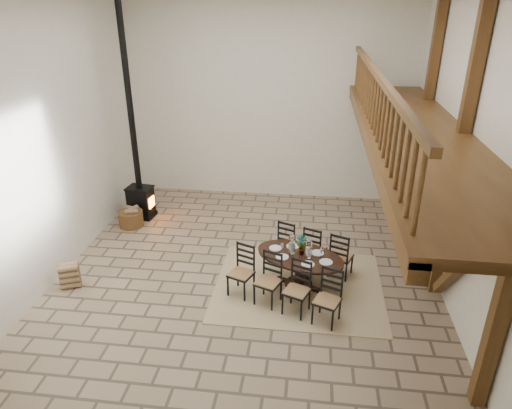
# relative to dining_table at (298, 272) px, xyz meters

# --- Properties ---
(ground) EXTENTS (8.00, 8.00, 0.00)m
(ground) POSITION_rel_dining_table_xyz_m (-0.95, 0.27, -0.35)
(ground) COLOR gray
(ground) RESTS_ON ground
(room_shell) EXTENTS (7.02, 8.02, 5.01)m
(room_shell) POSITION_rel_dining_table_xyz_m (0.24, 0.27, 2.66)
(room_shell) COLOR white
(room_shell) RESTS_ON ground
(rug) EXTENTS (3.00, 2.50, 0.02)m
(rug) POSITION_rel_dining_table_xyz_m (0.03, 0.07, -0.34)
(rug) COLOR tan
(rug) RESTS_ON ground
(dining_table) EXTENTS (2.25, 2.29, 1.03)m
(dining_table) POSITION_rel_dining_table_xyz_m (0.00, 0.00, 0.00)
(dining_table) COLOR black
(dining_table) RESTS_ON ground
(wood_stove) EXTENTS (0.64, 0.52, 5.00)m
(wood_stove) POSITION_rel_dining_table_xyz_m (-3.81, 2.51, 0.80)
(wood_stove) COLOR black
(wood_stove) RESTS_ON ground
(log_basket) EXTENTS (0.55, 0.55, 0.45)m
(log_basket) POSITION_rel_dining_table_xyz_m (-3.88, 2.01, -0.15)
(log_basket) COLOR brown
(log_basket) RESTS_ON ground
(log_stack) EXTENTS (0.40, 0.35, 0.47)m
(log_stack) POSITION_rel_dining_table_xyz_m (-4.07, -0.45, -0.12)
(log_stack) COLOR #9A7456
(log_stack) RESTS_ON ground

